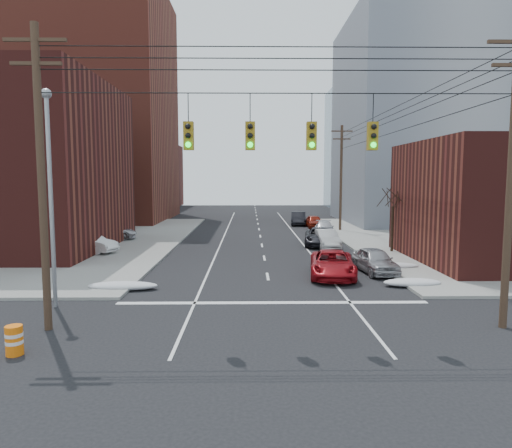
{
  "coord_description": "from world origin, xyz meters",
  "views": [
    {
      "loc": [
        -1.02,
        -13.54,
        5.61
      ],
      "look_at": [
        -0.66,
        12.16,
        3.0
      ],
      "focal_mm": 32.0,
      "sensor_mm": 36.0,
      "label": 1
    }
  ],
  "objects_px": {
    "lot_car_b": "(108,232)",
    "lot_car_d": "(66,234)",
    "parked_car_e": "(314,222)",
    "parked_car_f": "(298,218)",
    "parked_car_c": "(320,237)",
    "red_pickup": "(332,264)",
    "lot_car_c": "(58,233)",
    "parked_car_b": "(327,239)",
    "construction_barrel": "(14,340)",
    "lot_car_a": "(90,243)",
    "parked_car_a": "(375,260)",
    "parked_car_d": "(324,228)"
  },
  "relations": [
    {
      "from": "parked_car_a",
      "to": "parked_car_d",
      "type": "xyz_separation_m",
      "value": [
        0.0,
        18.28,
        -0.09
      ]
    },
    {
      "from": "parked_car_e",
      "to": "lot_car_b",
      "type": "bearing_deg",
      "value": -152.36
    },
    {
      "from": "red_pickup",
      "to": "parked_car_a",
      "type": "height_order",
      "value": "parked_car_a"
    },
    {
      "from": "lot_car_b",
      "to": "parked_car_e",
      "type": "bearing_deg",
      "value": -73.57
    },
    {
      "from": "parked_car_c",
      "to": "parked_car_f",
      "type": "height_order",
      "value": "parked_car_f"
    },
    {
      "from": "parked_car_e",
      "to": "lot_car_a",
      "type": "relative_size",
      "value": 0.98
    },
    {
      "from": "parked_car_a",
      "to": "lot_car_a",
      "type": "bearing_deg",
      "value": 154.4
    },
    {
      "from": "lot_car_c",
      "to": "lot_car_b",
      "type": "bearing_deg",
      "value": -91.93
    },
    {
      "from": "lot_car_a",
      "to": "red_pickup",
      "type": "bearing_deg",
      "value": -94.01
    },
    {
      "from": "parked_car_b",
      "to": "parked_car_e",
      "type": "height_order",
      "value": "parked_car_b"
    },
    {
      "from": "parked_car_a",
      "to": "lot_car_c",
      "type": "height_order",
      "value": "lot_car_c"
    },
    {
      "from": "parked_car_e",
      "to": "lot_car_b",
      "type": "distance_m",
      "value": 22.6
    },
    {
      "from": "lot_car_c",
      "to": "parked_car_f",
      "type": "bearing_deg",
      "value": -74.54
    },
    {
      "from": "parked_car_b",
      "to": "parked_car_f",
      "type": "bearing_deg",
      "value": 89.2
    },
    {
      "from": "parked_car_a",
      "to": "parked_car_e",
      "type": "relative_size",
      "value": 1.05
    },
    {
      "from": "parked_car_a",
      "to": "parked_car_b",
      "type": "height_order",
      "value": "parked_car_a"
    },
    {
      "from": "parked_car_c",
      "to": "lot_car_d",
      "type": "distance_m",
      "value": 21.4
    },
    {
      "from": "parked_car_c",
      "to": "parked_car_e",
      "type": "relative_size",
      "value": 1.28
    },
    {
      "from": "parked_car_b",
      "to": "lot_car_d",
      "type": "xyz_separation_m",
      "value": [
        -21.74,
        2.34,
        0.14
      ]
    },
    {
      "from": "parked_car_a",
      "to": "lot_car_d",
      "type": "height_order",
      "value": "lot_car_d"
    },
    {
      "from": "construction_barrel",
      "to": "red_pickup",
      "type": "bearing_deg",
      "value": 42.93
    },
    {
      "from": "parked_car_d",
      "to": "lot_car_a",
      "type": "relative_size",
      "value": 1.07
    },
    {
      "from": "parked_car_f",
      "to": "lot_car_c",
      "type": "xyz_separation_m",
      "value": [
        -22.31,
        -15.04,
        0.13
      ]
    },
    {
      "from": "red_pickup",
      "to": "lot_car_c",
      "type": "bearing_deg",
      "value": 154.72
    },
    {
      "from": "parked_car_e",
      "to": "lot_car_b",
      "type": "height_order",
      "value": "lot_car_b"
    },
    {
      "from": "red_pickup",
      "to": "parked_car_b",
      "type": "bearing_deg",
      "value": 89.6
    },
    {
      "from": "lot_car_a",
      "to": "lot_car_d",
      "type": "bearing_deg",
      "value": 57.04
    },
    {
      "from": "parked_car_c",
      "to": "lot_car_c",
      "type": "xyz_separation_m",
      "value": [
        -22.31,
        1.63,
        0.18
      ]
    },
    {
      "from": "lot_car_b",
      "to": "construction_barrel",
      "type": "distance_m",
      "value": 26.63
    },
    {
      "from": "parked_car_e",
      "to": "lot_car_d",
      "type": "distance_m",
      "value": 26.01
    },
    {
      "from": "parked_car_d",
      "to": "lot_car_c",
      "type": "bearing_deg",
      "value": -160.43
    },
    {
      "from": "parked_car_d",
      "to": "lot_car_c",
      "type": "height_order",
      "value": "lot_car_c"
    },
    {
      "from": "parked_car_d",
      "to": "parked_car_e",
      "type": "distance_m",
      "value": 6.23
    },
    {
      "from": "construction_barrel",
      "to": "parked_car_c",
      "type": "bearing_deg",
      "value": 60.32
    },
    {
      "from": "parked_car_b",
      "to": "lot_car_d",
      "type": "distance_m",
      "value": 21.86
    },
    {
      "from": "parked_car_e",
      "to": "parked_car_f",
      "type": "relative_size",
      "value": 0.87
    },
    {
      "from": "parked_car_c",
      "to": "lot_car_b",
      "type": "height_order",
      "value": "lot_car_b"
    },
    {
      "from": "lot_car_a",
      "to": "parked_car_a",
      "type": "bearing_deg",
      "value": -87.95
    },
    {
      "from": "red_pickup",
      "to": "parked_car_a",
      "type": "xyz_separation_m",
      "value": [
        2.72,
        1.08,
        0.0
      ]
    },
    {
      "from": "lot_car_a",
      "to": "parked_car_f",
      "type": "bearing_deg",
      "value": -18.63
    },
    {
      "from": "parked_car_b",
      "to": "construction_barrel",
      "type": "distance_m",
      "value": 25.99
    },
    {
      "from": "parked_car_b",
      "to": "parked_car_a",
      "type": "bearing_deg",
      "value": -84.76
    },
    {
      "from": "red_pickup",
      "to": "parked_car_d",
      "type": "bearing_deg",
      "value": 89.48
    },
    {
      "from": "lot_car_b",
      "to": "lot_car_d",
      "type": "xyz_separation_m",
      "value": [
        -2.96,
        -1.69,
        0.02
      ]
    },
    {
      "from": "parked_car_c",
      "to": "parked_car_e",
      "type": "distance_m",
      "value": 13.65
    },
    {
      "from": "parked_car_e",
      "to": "lot_car_d",
      "type": "height_order",
      "value": "lot_car_d"
    },
    {
      "from": "red_pickup",
      "to": "lot_car_b",
      "type": "distance_m",
      "value": 22.76
    },
    {
      "from": "lot_car_a",
      "to": "construction_barrel",
      "type": "xyz_separation_m",
      "value": [
        4.23,
        -19.1,
        -0.35
      ]
    },
    {
      "from": "parked_car_a",
      "to": "parked_car_c",
      "type": "relative_size",
      "value": 0.82
    },
    {
      "from": "lot_car_a",
      "to": "lot_car_c",
      "type": "relative_size",
      "value": 0.8
    }
  ]
}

